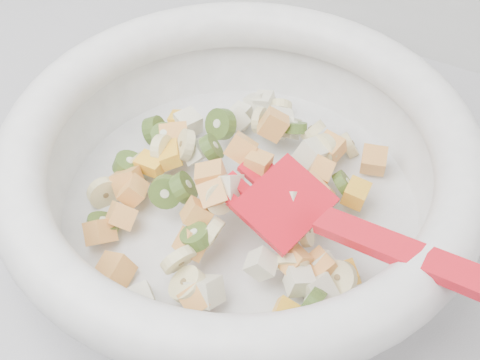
% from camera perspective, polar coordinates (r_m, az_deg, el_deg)
% --- Properties ---
extents(mixing_bowl, '(0.47, 0.38, 0.13)m').
position_cam_1_polar(mixing_bowl, '(0.53, 0.02, 0.69)').
color(mixing_bowl, white).
rests_on(mixing_bowl, counter).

